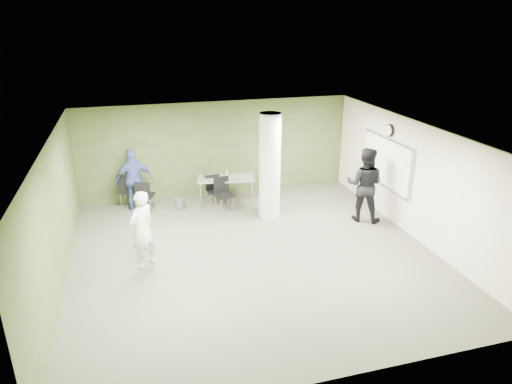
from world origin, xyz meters
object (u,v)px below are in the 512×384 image
object	(u,v)px
chair_back_left	(128,188)
woman_white	(142,230)
folding_table	(225,179)
man_black	(365,185)
man_blue	(134,180)

from	to	relation	value
chair_back_left	woman_white	size ratio (longest dim) A/B	0.59
folding_table	chair_back_left	distance (m)	2.72
man_black	woman_white	bearing A→B (deg)	44.30
man_blue	woman_white	bearing A→B (deg)	81.44
folding_table	man_black	size ratio (longest dim) A/B	0.87
man_black	folding_table	bearing A→B (deg)	1.92
chair_back_left	man_blue	distance (m)	0.37
woman_white	chair_back_left	bearing A→B (deg)	-125.84
chair_back_left	woman_white	distance (m)	3.41
woman_white	folding_table	bearing A→B (deg)	-168.97
chair_back_left	man_black	bearing A→B (deg)	174.48
man_blue	chair_back_left	bearing A→B (deg)	-52.13
woman_white	man_black	distance (m)	5.74
folding_table	chair_back_left	bearing A→B (deg)	-176.76
woman_white	man_blue	bearing A→B (deg)	-128.76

